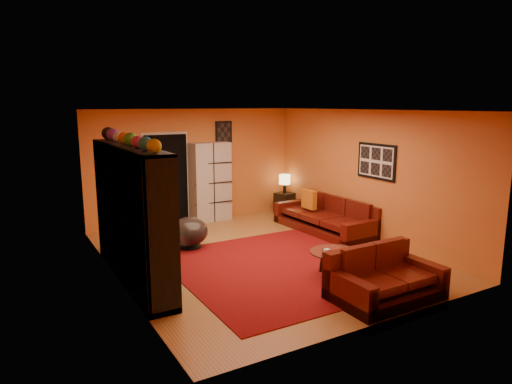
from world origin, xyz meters
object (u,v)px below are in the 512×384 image
tv (135,218)px  sofa (328,218)px  loveseat (382,278)px  coffee_table (335,254)px  entertainment_unit (131,214)px  bowl_chair (189,232)px  storage_cabinet (210,182)px  table_lamp (285,180)px  side_table (284,203)px

tv → sofa: (4.37, 0.72, -0.71)m
loveseat → coffee_table: loveseat is taller
entertainment_unit → bowl_chair: entertainment_unit is taller
coffee_table → bowl_chair: 2.92m
loveseat → tv: bearing=49.0°
entertainment_unit → storage_cabinet: 3.81m
loveseat → coffee_table: bearing=3.1°
entertainment_unit → table_lamp: (4.53, 2.60, -0.22)m
side_table → storage_cabinet: bearing=174.3°
storage_cabinet → bowl_chair: storage_cabinet is taller
tv → side_table: (4.47, 2.60, -0.74)m
tv → sofa: tv is taller
table_lamp → coffee_table: bearing=-112.9°
loveseat → sofa: bearing=-26.6°
entertainment_unit → tv: size_ratio=3.20×
loveseat → table_lamp: bearing=-18.6°
coffee_table → table_lamp: bearing=67.1°
loveseat → table_lamp: 5.31m
entertainment_unit → storage_cabinet: size_ratio=1.63×
storage_cabinet → loveseat: bearing=-90.6°
tv → table_lamp: 5.18m
coffee_table → table_lamp: size_ratio=1.70×
tv → coffee_table: (2.76, -1.45, -0.63)m
entertainment_unit → sofa: (4.42, 0.72, -0.77)m
entertainment_unit → side_table: bearing=29.9°
entertainment_unit → table_lamp: size_ratio=6.43×
sofa → coffee_table: sofa is taller
tv → sofa: size_ratio=0.38×
side_table → loveseat: bearing=-108.2°
loveseat → bowl_chair: bearing=23.4°
tv → storage_cabinet: bearing=-42.1°
entertainment_unit → sofa: bearing=9.3°
sofa → table_lamp: size_ratio=5.32×
entertainment_unit → coffee_table: bearing=-27.3°
coffee_table → bowl_chair: bearing=120.4°
tv → table_lamp: bearing=-59.8°
side_table → table_lamp: 0.58m
bowl_chair → side_table: 3.54m
coffee_table → tv: bearing=152.3°
side_table → tv: bearing=-149.8°
sofa → loveseat: (-1.54, -3.14, 0.00)m
sofa → storage_cabinet: 2.85m
sofa → table_lamp: (0.11, 1.88, 0.55)m
sofa → table_lamp: bearing=84.9°
storage_cabinet → table_lamp: size_ratio=3.94×
sofa → storage_cabinet: (-1.84, 2.08, 0.64)m
entertainment_unit → tv: bearing=0.9°
loveseat → side_table: size_ratio=3.10×
coffee_table → bowl_chair: (-1.48, 2.51, -0.04)m
table_lamp → sofa: bearing=-93.2°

